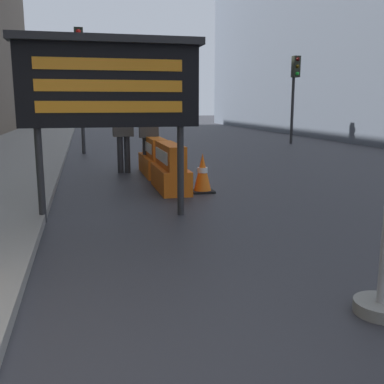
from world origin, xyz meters
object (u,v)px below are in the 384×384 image
at_px(jersey_barrier_orange_near, 154,158).
at_px(pedestrian_worker, 149,130).
at_px(pedestrian_passerby, 123,128).
at_px(traffic_cone_near, 203,173).
at_px(jersey_barrier_orange_far, 170,170).
at_px(message_board, 110,84).
at_px(traffic_light_far_side, 295,81).
at_px(traffic_light_near_curb, 80,64).

bearing_deg(jersey_barrier_orange_near, pedestrian_worker, 106.43).
distance_m(pedestrian_worker, pedestrian_passerby, 0.62).
bearing_deg(traffic_cone_near, pedestrian_worker, 103.29).
xyz_separation_m(jersey_barrier_orange_far, pedestrian_worker, (-0.08, 2.31, 0.65)).
bearing_deg(traffic_cone_near, jersey_barrier_orange_far, 145.62).
relative_size(message_board, pedestrian_worker, 1.48).
relative_size(traffic_cone_near, traffic_light_far_side, 0.21).
height_order(traffic_cone_near, pedestrian_passerby, pedestrian_passerby).
distance_m(traffic_cone_near, pedestrian_worker, 2.84).
relative_size(jersey_barrier_orange_far, traffic_cone_near, 2.16).
height_order(jersey_barrier_orange_far, traffic_cone_near, jersey_barrier_orange_far).
distance_m(jersey_barrier_orange_near, pedestrian_worker, 0.72).
height_order(traffic_light_near_curb, pedestrian_worker, traffic_light_near_curb).
bearing_deg(traffic_light_far_side, traffic_light_near_curb, -167.17).
xyz_separation_m(traffic_light_near_curb, pedestrian_worker, (1.54, -4.63, -1.87)).
height_order(jersey_barrier_orange_near, pedestrian_passerby, pedestrian_passerby).
height_order(jersey_barrier_orange_far, pedestrian_passerby, pedestrian_passerby).
bearing_deg(traffic_light_far_side, jersey_barrier_orange_far, -127.76).
bearing_deg(jersey_barrier_orange_far, message_board, -121.19).
relative_size(traffic_light_near_curb, traffic_light_far_side, 1.13).
distance_m(traffic_cone_near, traffic_light_far_side, 11.43).
height_order(traffic_light_near_curb, traffic_light_far_side, traffic_light_near_curb).
bearing_deg(pedestrian_passerby, jersey_barrier_orange_far, -76.39).
xyz_separation_m(jersey_barrier_orange_near, traffic_cone_near, (0.55, -2.41, -0.03)).
relative_size(traffic_light_far_side, pedestrian_worker, 2.00).
bearing_deg(jersey_barrier_orange_near, message_board, -106.75).
bearing_deg(jersey_barrier_orange_near, traffic_light_far_side, 44.88).
bearing_deg(traffic_cone_near, traffic_light_far_side, 55.65).
bearing_deg(message_board, jersey_barrier_orange_near, 73.25).
distance_m(traffic_light_near_curb, pedestrian_worker, 5.23).
xyz_separation_m(traffic_cone_near, pedestrian_worker, (-0.63, 2.68, 0.68)).
xyz_separation_m(message_board, pedestrian_passerby, (0.53, 4.45, -0.85)).
bearing_deg(traffic_cone_near, jersey_barrier_orange_near, 102.92).
xyz_separation_m(traffic_cone_near, pedestrian_passerby, (-1.23, 2.83, 0.71)).
height_order(traffic_light_far_side, pedestrian_worker, traffic_light_far_side).
distance_m(message_board, pedestrian_passerby, 4.56).
height_order(jersey_barrier_orange_far, traffic_light_far_side, traffic_light_far_side).
bearing_deg(pedestrian_passerby, jersey_barrier_orange_near, -33.68).
relative_size(jersey_barrier_orange_far, pedestrian_worker, 0.90).
distance_m(jersey_barrier_orange_near, traffic_light_near_curb, 5.76).
bearing_deg(jersey_barrier_orange_far, jersey_barrier_orange_near, 90.00).
height_order(message_board, traffic_light_near_curb, traffic_light_near_curb).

